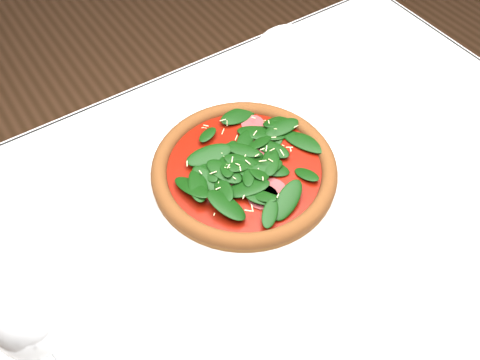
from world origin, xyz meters
TOP-DOWN VIEW (x-y plane):
  - dining_table at (0.00, 0.00)m, footprint 1.21×0.81m
  - plate at (-0.01, 0.08)m, footprint 0.38×0.38m
  - pizza at (-0.01, 0.08)m, footprint 0.36×0.36m
  - wine_glass at (-0.40, -0.06)m, footprint 0.09×0.09m
  - saucer_far at (0.29, 0.32)m, footprint 0.15×0.15m

SIDE VIEW (x-z plane):
  - dining_table at x=0.00m, z-range 0.27..1.02m
  - saucer_far at x=0.29m, z-range 0.75..0.76m
  - plate at x=-0.01m, z-range 0.75..0.77m
  - pizza at x=-0.01m, z-range 0.76..0.80m
  - wine_glass at x=-0.40m, z-range 0.79..1.01m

